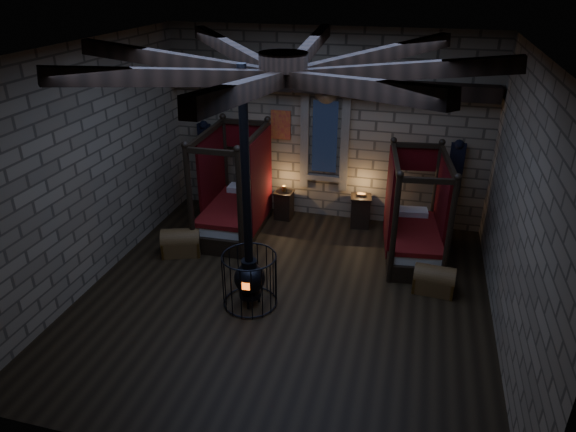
% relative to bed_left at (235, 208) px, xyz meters
% --- Properties ---
extents(room, '(7.02, 7.02, 4.29)m').
position_rel_bed_left_xyz_m(room, '(1.70, -2.11, 3.19)').
color(room, black).
rests_on(room, ground).
extents(bed_left, '(1.19, 2.18, 2.25)m').
position_rel_bed_left_xyz_m(bed_left, '(0.00, 0.00, 0.00)').
color(bed_left, black).
rests_on(bed_left, ground).
extents(bed_right, '(1.29, 2.11, 2.09)m').
position_rel_bed_left_xyz_m(bed_right, '(3.79, -0.11, -0.04)').
color(bed_right, black).
rests_on(bed_right, ground).
extents(trunk_left, '(0.87, 0.71, 0.56)m').
position_rel_bed_left_xyz_m(trunk_left, '(-0.72, -1.21, -0.31)').
color(trunk_left, brown).
rests_on(trunk_left, ground).
extents(trunk_right, '(0.74, 0.50, 0.52)m').
position_rel_bed_left_xyz_m(trunk_right, '(4.23, -1.31, -0.33)').
color(trunk_right, brown).
rests_on(trunk_right, ground).
extents(nightstand_left, '(0.43, 0.42, 0.81)m').
position_rel_bed_left_xyz_m(nightstand_left, '(0.87, 0.90, -0.22)').
color(nightstand_left, black).
rests_on(nightstand_left, ground).
extents(nightstand_right, '(0.51, 0.49, 0.79)m').
position_rel_bed_left_xyz_m(nightstand_right, '(2.61, 0.94, -0.19)').
color(nightstand_right, black).
rests_on(nightstand_right, ground).
extents(stove, '(0.93, 0.93, 4.05)m').
position_rel_bed_left_xyz_m(stove, '(1.18, -2.50, 0.04)').
color(stove, black).
rests_on(stove, ground).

